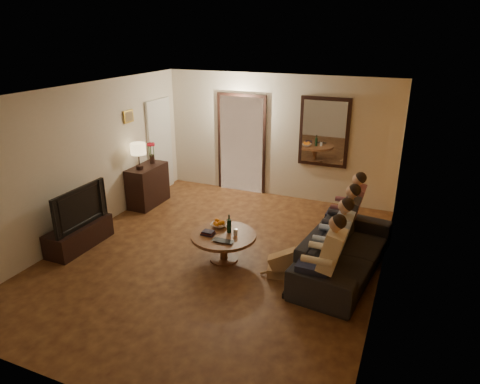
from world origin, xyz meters
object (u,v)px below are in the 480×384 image
at_px(sofa, 344,251).
at_px(person_b, 335,243).
at_px(person_d, 349,212).
at_px(dog, 285,260).
at_px(wine_bottle, 229,223).
at_px(person_c, 343,226).
at_px(bowl, 219,225).
at_px(tv_stand, 79,236).
at_px(table_lamp, 139,156).
at_px(laptop, 222,243).
at_px(person_a, 326,263).
at_px(dresser, 148,185).
at_px(tv, 75,206).
at_px(coffee_table, 224,247).

bearing_deg(sofa, person_b, 168.71).
bearing_deg(person_b, person_d, 90.00).
xyz_separation_m(dog, wine_bottle, (-0.98, 0.21, 0.32)).
bearing_deg(person_c, bowl, -165.63).
distance_m(tv_stand, person_b, 4.19).
distance_m(table_lamp, tv_stand, 2.01).
height_order(table_lamp, laptop, table_lamp).
height_order(sofa, bowl, sofa).
bearing_deg(person_c, tv_stand, -163.36).
bearing_deg(person_a, dog, 149.60).
bearing_deg(dresser, person_b, -18.66).
bearing_deg(tv_stand, person_b, 8.71).
distance_m(person_a, person_c, 1.20).
relative_size(dresser, person_b, 0.78).
height_order(tv, person_c, person_c).
xyz_separation_m(table_lamp, laptop, (2.52, -1.55, -0.64)).
xyz_separation_m(dresser, laptop, (2.52, -1.77, 0.05)).
bearing_deg(dog, coffee_table, 161.03).
bearing_deg(person_a, person_b, 90.00).
bearing_deg(sofa, coffee_table, 109.72).
xyz_separation_m(tv, wine_bottle, (2.47, 0.63, -0.12)).
xyz_separation_m(table_lamp, tv, (0.00, -1.80, -0.37)).
bearing_deg(person_a, wine_bottle, 160.02).
xyz_separation_m(person_c, person_d, (0.00, 0.60, 0.00)).
relative_size(person_a, wine_bottle, 3.87).
bearing_deg(person_c, laptop, -148.45).
distance_m(person_d, laptop, 2.25).
height_order(dresser, tv_stand, dresser).
bearing_deg(person_a, coffee_table, 163.62).
height_order(dresser, coffee_table, dresser).
height_order(person_d, laptop, person_d).
xyz_separation_m(dresser, dog, (3.46, -1.60, -0.13)).
bearing_deg(table_lamp, person_d, 0.40).
bearing_deg(table_lamp, person_c, -7.89).
bearing_deg(person_c, person_b, -90.00).
relative_size(dog, wine_bottle, 1.81).
distance_m(dresser, tv, 2.05).
distance_m(dresser, person_a, 4.58).
distance_m(tv_stand, sofa, 4.32).
bearing_deg(wine_bottle, tv_stand, -165.70).
xyz_separation_m(table_lamp, tv_stand, (0.00, -1.80, -0.90)).
distance_m(coffee_table, laptop, 0.38).
height_order(dresser, table_lamp, table_lamp).
xyz_separation_m(person_b, coffee_table, (-1.70, -0.10, -0.38)).
distance_m(tv, laptop, 2.55).
xyz_separation_m(sofa, coffee_table, (-1.80, -0.40, -0.11)).
relative_size(person_a, person_b, 1.00).
bearing_deg(bowl, wine_bottle, -27.55).
bearing_deg(person_b, sofa, 71.57).
relative_size(dresser, coffee_table, 0.91).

